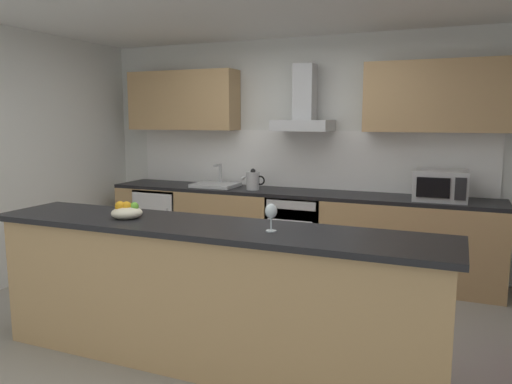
# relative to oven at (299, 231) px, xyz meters

# --- Properties ---
(ground) EXTENTS (5.94, 4.98, 0.02)m
(ground) POSITION_rel_oven_xyz_m (-0.10, -1.64, -0.47)
(ground) COLOR gray
(wall_back) EXTENTS (5.94, 0.12, 2.60)m
(wall_back) POSITION_rel_oven_xyz_m (-0.10, 0.41, 0.84)
(wall_back) COLOR silver
(wall_back) RESTS_ON ground
(backsplash_tile) EXTENTS (4.20, 0.02, 0.66)m
(backsplash_tile) POSITION_rel_oven_xyz_m (-0.10, 0.33, 0.77)
(backsplash_tile) COLOR white
(counter_back) EXTENTS (4.35, 0.60, 0.90)m
(counter_back) POSITION_rel_oven_xyz_m (-0.10, 0.03, -0.01)
(counter_back) COLOR tan
(counter_back) RESTS_ON ground
(counter_island) EXTENTS (3.23, 0.64, 0.99)m
(counter_island) POSITION_rel_oven_xyz_m (0.06, -2.25, 0.04)
(counter_island) COLOR tan
(counter_island) RESTS_ON ground
(upper_cabinets) EXTENTS (4.29, 0.32, 0.70)m
(upper_cabinets) POSITION_rel_oven_xyz_m (-0.10, 0.18, 1.45)
(upper_cabinets) COLOR tan
(oven) EXTENTS (0.60, 0.62, 0.80)m
(oven) POSITION_rel_oven_xyz_m (0.00, 0.00, 0.00)
(oven) COLOR slate
(oven) RESTS_ON ground
(refrigerator) EXTENTS (0.58, 0.60, 0.85)m
(refrigerator) POSITION_rel_oven_xyz_m (-1.73, -0.00, -0.03)
(refrigerator) COLOR white
(refrigerator) RESTS_ON ground
(microwave) EXTENTS (0.50, 0.38, 0.30)m
(microwave) POSITION_rel_oven_xyz_m (1.45, -0.03, 0.59)
(microwave) COLOR #B7BABC
(microwave) RESTS_ON counter_back
(sink) EXTENTS (0.50, 0.40, 0.26)m
(sink) POSITION_rel_oven_xyz_m (-1.03, 0.01, 0.47)
(sink) COLOR silver
(sink) RESTS_ON counter_back
(kettle) EXTENTS (0.29, 0.15, 0.24)m
(kettle) POSITION_rel_oven_xyz_m (-0.53, -0.03, 0.55)
(kettle) COLOR #B7BABC
(kettle) RESTS_ON counter_back
(range_hood) EXTENTS (0.62, 0.45, 0.72)m
(range_hood) POSITION_rel_oven_xyz_m (0.00, 0.13, 1.33)
(range_hood) COLOR #B7BABC
(wine_glass) EXTENTS (0.08, 0.08, 0.18)m
(wine_glass) POSITION_rel_oven_xyz_m (0.53, -2.27, 0.66)
(wine_glass) COLOR silver
(wine_glass) RESTS_ON counter_island
(fruit_bowl) EXTENTS (0.22, 0.22, 0.13)m
(fruit_bowl) POSITION_rel_oven_xyz_m (-0.57, -2.26, 0.58)
(fruit_bowl) COLOR beige
(fruit_bowl) RESTS_ON counter_island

